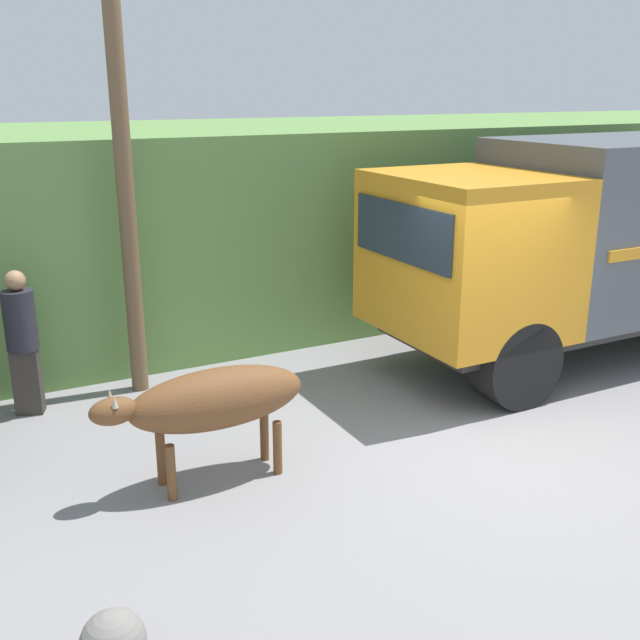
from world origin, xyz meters
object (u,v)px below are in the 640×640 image
(cargo_truck, at_px, (604,236))
(utility_pole, at_px, (120,117))
(pedestrian_on_hill, at_px, (22,337))
(brown_cow, at_px, (213,401))

(cargo_truck, distance_m, utility_pole, 6.52)
(pedestrian_on_hill, distance_m, utility_pole, 2.74)
(pedestrian_on_hill, bearing_deg, brown_cow, 138.97)
(cargo_truck, distance_m, brown_cow, 6.16)
(brown_cow, distance_m, pedestrian_on_hill, 2.86)
(brown_cow, relative_size, pedestrian_on_hill, 1.20)
(cargo_truck, height_order, utility_pole, utility_pole)
(cargo_truck, bearing_deg, pedestrian_on_hill, 170.01)
(cargo_truck, height_order, pedestrian_on_hill, cargo_truck)
(brown_cow, height_order, utility_pole, utility_pole)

